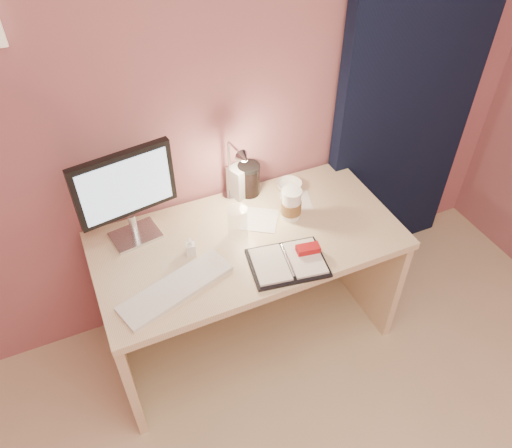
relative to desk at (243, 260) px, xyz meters
name	(u,v)px	position (x,y,z in m)	size (l,w,h in m)	color
room	(397,86)	(0.95, 0.24, 0.63)	(3.50, 3.50, 3.50)	#C6B28E
desk	(243,260)	(0.00, 0.00, 0.00)	(1.40, 0.70, 0.73)	beige
monitor	(125,190)	(-0.47, 0.14, 0.50)	(0.43, 0.19, 0.46)	silver
keyboard	(176,288)	(-0.39, -0.24, 0.24)	(0.49, 0.15, 0.02)	silver
planner	(289,261)	(0.10, -0.29, 0.24)	(0.36, 0.29, 0.05)	black
paper_b	(296,201)	(0.32, 0.07, 0.23)	(0.15, 0.15, 0.00)	silver
paper_c	(260,220)	(0.10, 0.01, 0.23)	(0.17, 0.17, 0.00)	silver
coffee_cup	(291,205)	(0.24, -0.02, 0.30)	(0.10, 0.10, 0.16)	white
clear_cup	(238,222)	(-0.04, -0.04, 0.31)	(0.09, 0.09, 0.16)	white
bowl	(289,186)	(0.33, 0.17, 0.25)	(0.13, 0.13, 0.04)	white
lotion_bottle	(191,246)	(-0.27, -0.07, 0.27)	(0.04, 0.04, 0.09)	white
dark_jar	(249,181)	(0.13, 0.22, 0.30)	(0.11, 0.11, 0.15)	black
product_box	(241,181)	(0.09, 0.23, 0.31)	(0.11, 0.09, 0.17)	silver
desk_lamp	(234,171)	(0.03, 0.15, 0.44)	(0.10, 0.21, 0.35)	silver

